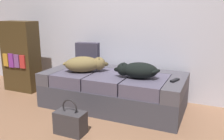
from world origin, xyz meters
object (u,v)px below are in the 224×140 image
tv_remote (175,80)px  throw_pillow (88,54)px  couch (114,90)px  handbag (70,122)px  bookshelf (21,56)px  dog_dark (137,70)px  dog_tan (85,64)px

tv_remote → throw_pillow: (-1.33, 0.31, 0.16)m
couch → tv_remote: tv_remote is taller
throw_pillow → handbag: throw_pillow is taller
tv_remote → throw_pillow: bearing=-173.7°
throw_pillow → handbag: (0.41, -1.12, -0.50)m
bookshelf → throw_pillow: bearing=10.6°
dog_dark → throw_pillow: 0.96m
couch → tv_remote: 0.84m
dog_tan → bookshelf: bearing=173.3°
dog_dark → tv_remote: dog_dark is taller
throw_pillow → tv_remote: bearing=-13.3°
dog_dark → dog_tan: bearing=179.1°
handbag → throw_pillow: bearing=110.1°
dog_tan → throw_pillow: size_ratio=1.69×
dog_dark → handbag: size_ratio=1.50×
couch → throw_pillow: bearing=154.9°
throw_pillow → bookshelf: bearing=-169.4°
tv_remote → handbag: bearing=-119.2°
dog_dark → bookshelf: bookshelf is taller
tv_remote → throw_pillow: throw_pillow is taller
dog_tan → throw_pillow: bearing=114.8°
couch → tv_remote: (0.80, -0.07, 0.24)m
bookshelf → tv_remote: bearing=-2.6°
dog_dark → couch: bearing=162.1°
bookshelf → couch: bearing=-1.5°
couch → bookshelf: bearing=178.5°
dog_dark → tv_remote: (0.44, 0.05, -0.09)m
dog_dark → throw_pillow: throw_pillow is taller
dog_tan → bookshelf: (-1.25, 0.15, -0.02)m
dog_dark → bookshelf: size_ratio=0.51×
handbag → tv_remote: bearing=41.2°
dog_dark → throw_pillow: size_ratio=1.67×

